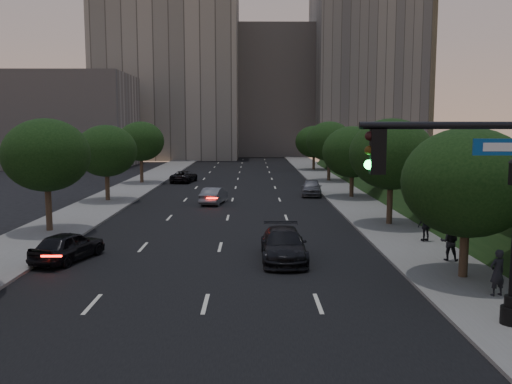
{
  "coord_description": "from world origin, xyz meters",
  "views": [
    {
      "loc": [
        1.65,
        -13.53,
        6.3
      ],
      "look_at": [
        1.82,
        8.36,
        3.6
      ],
      "focal_mm": 38.0,
      "sensor_mm": 36.0,
      "label": 1
    }
  ],
  "objects_px": {
    "sedan_far_left": "(184,177)",
    "pedestrian_a": "(497,273)",
    "sedan_mid_left": "(214,196)",
    "sedan_near_left": "(68,246)",
    "pedestrian_b": "(450,242)",
    "sedan_far_right": "(311,187)",
    "sedan_near_right": "(283,245)",
    "pedestrian_c": "(426,226)"
  },
  "relations": [
    {
      "from": "sedan_near_right",
      "to": "pedestrian_b",
      "type": "relative_size",
      "value": 2.97
    },
    {
      "from": "sedan_far_right",
      "to": "pedestrian_b",
      "type": "relative_size",
      "value": 2.57
    },
    {
      "from": "sedan_far_left",
      "to": "pedestrian_c",
      "type": "bearing_deg",
      "value": 127.14
    },
    {
      "from": "sedan_mid_left",
      "to": "pedestrian_a",
      "type": "xyz_separation_m",
      "value": [
        11.94,
        -24.2,
        0.33
      ]
    },
    {
      "from": "pedestrian_a",
      "to": "pedestrian_b",
      "type": "relative_size",
      "value": 1.0
    },
    {
      "from": "sedan_far_left",
      "to": "sedan_far_right",
      "type": "height_order",
      "value": "sedan_far_right"
    },
    {
      "from": "sedan_far_left",
      "to": "sedan_far_right",
      "type": "bearing_deg",
      "value": 147.1
    },
    {
      "from": "pedestrian_a",
      "to": "pedestrian_b",
      "type": "distance_m",
      "value": 5.2
    },
    {
      "from": "sedan_near_right",
      "to": "pedestrian_c",
      "type": "relative_size",
      "value": 3.09
    },
    {
      "from": "sedan_near_left",
      "to": "sedan_far_right",
      "type": "xyz_separation_m",
      "value": [
        13.92,
        23.49,
        0.04
      ]
    },
    {
      "from": "sedan_near_right",
      "to": "pedestrian_c",
      "type": "xyz_separation_m",
      "value": [
        7.82,
        3.51,
        0.23
      ]
    },
    {
      "from": "sedan_mid_left",
      "to": "pedestrian_c",
      "type": "height_order",
      "value": "pedestrian_c"
    },
    {
      "from": "sedan_far_left",
      "to": "sedan_near_right",
      "type": "bearing_deg",
      "value": 113.45
    },
    {
      "from": "sedan_near_right",
      "to": "sedan_far_right",
      "type": "distance_m",
      "value": 23.74
    },
    {
      "from": "sedan_far_right",
      "to": "pedestrian_c",
      "type": "bearing_deg",
      "value": -73.3
    },
    {
      "from": "sedan_near_left",
      "to": "sedan_mid_left",
      "type": "height_order",
      "value": "sedan_near_left"
    },
    {
      "from": "sedan_mid_left",
      "to": "sedan_far_left",
      "type": "xyz_separation_m",
      "value": [
        -4.47,
        16.6,
        -0.03
      ]
    },
    {
      "from": "pedestrian_c",
      "to": "pedestrian_a",
      "type": "bearing_deg",
      "value": 72.17
    },
    {
      "from": "sedan_mid_left",
      "to": "sedan_near_right",
      "type": "relative_size",
      "value": 0.81
    },
    {
      "from": "pedestrian_a",
      "to": "pedestrian_c",
      "type": "bearing_deg",
      "value": -109.79
    },
    {
      "from": "sedan_far_right",
      "to": "pedestrian_a",
      "type": "xyz_separation_m",
      "value": [
        3.54,
        -29.24,
        0.26
      ]
    },
    {
      "from": "sedan_far_right",
      "to": "pedestrian_c",
      "type": "relative_size",
      "value": 2.68
    },
    {
      "from": "sedan_mid_left",
      "to": "pedestrian_c",
      "type": "xyz_separation_m",
      "value": [
        12.34,
        -14.87,
        0.3
      ]
    },
    {
      "from": "sedan_near_right",
      "to": "pedestrian_c",
      "type": "height_order",
      "value": "pedestrian_c"
    },
    {
      "from": "sedan_near_left",
      "to": "sedan_mid_left",
      "type": "distance_m",
      "value": 19.26
    },
    {
      "from": "sedan_far_left",
      "to": "sedan_far_right",
      "type": "relative_size",
      "value": 1.06
    },
    {
      "from": "sedan_far_left",
      "to": "sedan_far_right",
      "type": "distance_m",
      "value": 17.3
    },
    {
      "from": "sedan_mid_left",
      "to": "sedan_near_left",
      "type": "bearing_deg",
      "value": 83.67
    },
    {
      "from": "pedestrian_b",
      "to": "pedestrian_c",
      "type": "xyz_separation_m",
      "value": [
        0.24,
        4.14,
        -0.03
      ]
    },
    {
      "from": "pedestrian_b",
      "to": "sedan_near_right",
      "type": "bearing_deg",
      "value": 15.25
    },
    {
      "from": "sedan_near_left",
      "to": "pedestrian_b",
      "type": "bearing_deg",
      "value": -164.74
    },
    {
      "from": "sedan_near_right",
      "to": "sedan_near_left",
      "type": "bearing_deg",
      "value": -179.84
    },
    {
      "from": "pedestrian_a",
      "to": "pedestrian_c",
      "type": "relative_size",
      "value": 1.04
    },
    {
      "from": "sedan_near_left",
      "to": "sedan_near_right",
      "type": "height_order",
      "value": "sedan_near_right"
    },
    {
      "from": "sedan_near_right",
      "to": "pedestrian_a",
      "type": "xyz_separation_m",
      "value": [
        7.41,
        -5.82,
        0.27
      ]
    },
    {
      "from": "sedan_far_left",
      "to": "pedestrian_c",
      "type": "relative_size",
      "value": 2.84
    },
    {
      "from": "sedan_near_left",
      "to": "pedestrian_b",
      "type": "height_order",
      "value": "pedestrian_b"
    },
    {
      "from": "sedan_far_left",
      "to": "pedestrian_a",
      "type": "bearing_deg",
      "value": 120.93
    },
    {
      "from": "sedan_near_left",
      "to": "pedestrian_a",
      "type": "distance_m",
      "value": 18.39
    },
    {
      "from": "sedan_near_left",
      "to": "pedestrian_a",
      "type": "xyz_separation_m",
      "value": [
        17.46,
        -5.75,
        0.3
      ]
    },
    {
      "from": "sedan_near_right",
      "to": "pedestrian_b",
      "type": "xyz_separation_m",
      "value": [
        7.57,
        -0.62,
        0.27
      ]
    },
    {
      "from": "sedan_mid_left",
      "to": "sedan_near_right",
      "type": "bearing_deg",
      "value": 114.17
    }
  ]
}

